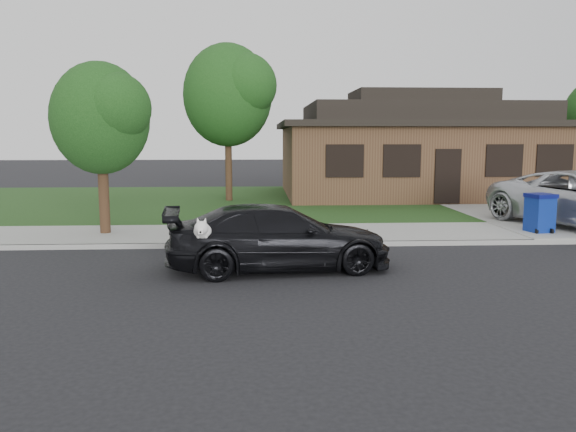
{
  "coord_description": "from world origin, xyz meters",
  "views": [
    {
      "loc": [
        -3.32,
        -10.24,
        2.71
      ],
      "look_at": [
        -2.69,
        1.22,
        1.1
      ],
      "focal_mm": 35.0,
      "sensor_mm": 36.0,
      "label": 1
    }
  ],
  "objects": [
    {
      "name": "ground",
      "position": [
        0.0,
        0.0,
        0.0
      ],
      "size": [
        120.0,
        120.0,
        0.0
      ],
      "primitive_type": "plane",
      "color": "black",
      "rests_on": "ground"
    },
    {
      "name": "tree_2",
      "position": [
        -7.38,
        5.11,
        3.27
      ],
      "size": [
        2.73,
        2.6,
        4.59
      ],
      "color": "#332114",
      "rests_on": "ground"
    },
    {
      "name": "sedan",
      "position": [
        -2.9,
        1.12,
        0.67
      ],
      "size": [
        4.81,
        2.47,
        1.34
      ],
      "rotation": [
        0.0,
        0.0,
        1.69
      ],
      "color": "black",
      "rests_on": "ground"
    },
    {
      "name": "lawn",
      "position": [
        0.0,
        13.0,
        0.07
      ],
      "size": [
        60.0,
        13.0,
        0.13
      ],
      "primitive_type": "cube",
      "color": "#193814",
      "rests_on": "ground"
    },
    {
      "name": "tree_0",
      "position": [
        -4.34,
        12.88,
        4.48
      ],
      "size": [
        3.78,
        3.6,
        6.34
      ],
      "color": "#332114",
      "rests_on": "ground"
    },
    {
      "name": "driveway",
      "position": [
        6.0,
        10.0,
        0.07
      ],
      "size": [
        4.5,
        13.0,
        0.14
      ],
      "primitive_type": "cube",
      "color": "gray",
      "rests_on": "ground"
    },
    {
      "name": "recycling_bin",
      "position": [
        4.42,
        4.6,
        0.66
      ],
      "size": [
        0.77,
        0.77,
        1.07
      ],
      "rotation": [
        0.0,
        0.0,
        0.23
      ],
      "color": "navy",
      "rests_on": "sidewalk"
    },
    {
      "name": "sidewalk",
      "position": [
        0.0,
        5.0,
        0.06
      ],
      "size": [
        60.0,
        3.0,
        0.12
      ],
      "primitive_type": "cube",
      "color": "gray",
      "rests_on": "ground"
    },
    {
      "name": "curb",
      "position": [
        0.0,
        3.5,
        0.06
      ],
      "size": [
        60.0,
        0.12,
        0.12
      ],
      "primitive_type": "cube",
      "color": "gray",
      "rests_on": "ground"
    },
    {
      "name": "house",
      "position": [
        4.0,
        15.0,
        2.13
      ],
      "size": [
        12.6,
        8.6,
        4.65
      ],
      "color": "#422B1C",
      "rests_on": "ground"
    }
  ]
}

